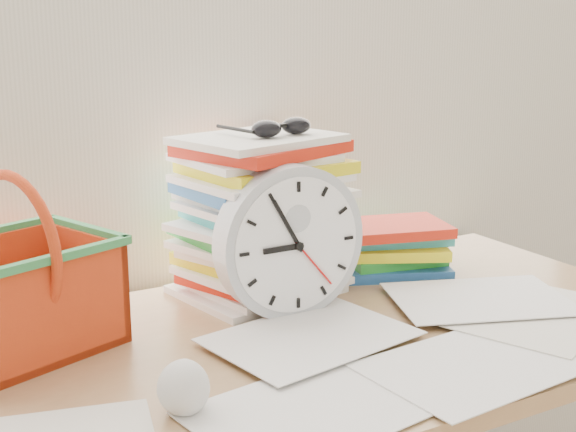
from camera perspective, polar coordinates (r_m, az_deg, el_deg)
desk at (r=1.37m, az=0.88°, el=-11.39°), size 1.40×0.70×0.75m
paper_stack at (r=1.51m, az=-1.81°, el=0.08°), size 0.36×0.32×0.30m
clock at (r=1.39m, az=0.10°, el=-1.83°), size 0.27×0.05×0.27m
sunglasses at (r=1.46m, az=-0.47°, el=6.33°), size 0.16×0.14×0.04m
book_stack at (r=1.68m, az=7.56°, el=-2.17°), size 0.30×0.26×0.10m
basket at (r=1.31m, az=-18.85°, el=-3.31°), size 0.34×0.30×0.28m
crumpled_ball at (r=1.09m, az=-7.49°, el=-11.97°), size 0.07×0.07×0.07m
scattered_papers at (r=1.34m, az=0.89°, el=-8.27°), size 1.26×0.42×0.02m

